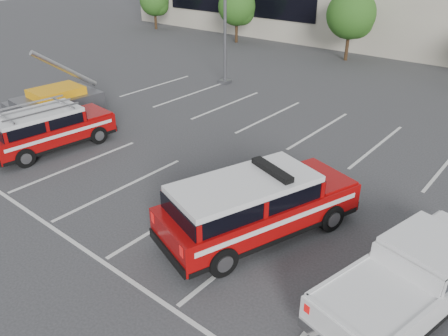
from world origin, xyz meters
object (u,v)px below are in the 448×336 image
Objects in this scene: tree_far_left at (155,2)px; utility_rig at (56,105)px; ladder_suv at (49,131)px; fire_chief_suv at (256,209)px; white_pickup at (413,282)px; tree_left at (238,8)px; tree_mid_left at (352,16)px.

utility_rig is (14.42, -19.71, -1.83)m from tree_far_left.
utility_rig reaches higher than ladder_suv.
fire_chief_suv is at bearing -37.90° from tree_far_left.
fire_chief_suv is at bearing -166.36° from white_pickup.
tree_mid_left is at bearing 0.00° from tree_left.
tree_mid_left reaches higher than ladder_suv.
tree_far_left is 0.82× the size of tree_mid_left.
tree_far_left is at bearing -180.00° from tree_mid_left.
tree_left is 27.49m from fire_chief_suv.
tree_left is (10.00, 0.00, 0.27)m from tree_far_left.
tree_far_left is 0.90× the size of tree_left.
tree_far_left is at bearing 130.53° from utility_rig.
utility_rig is at bearing -171.90° from white_pickup.
ladder_suv is 1.23× the size of utility_rig.
fire_chief_suv is 1.24× the size of ladder_suv.
ladder_suv is at bearing -164.51° from white_pickup.
tree_mid_left is at bearing 0.00° from tree_far_left.
tree_mid_left is 0.79× the size of fire_chief_suv.
white_pickup is at bearing -33.81° from tree_far_left.
utility_rig is (-3.00, 2.11, -0.09)m from ladder_suv.
tree_far_left is 20.01m from tree_mid_left.
tree_mid_left is 20.62m from utility_rig.
fire_chief_suv is 4.38m from white_pickup.
white_pickup is at bearing 19.06° from fire_chief_suv.
tree_left is at bearing 106.98° from utility_rig.
tree_left is 30.43m from white_pickup.
tree_far_left is 27.97m from ladder_suv.
tree_left reaches higher than white_pickup.
tree_far_left reaches higher than white_pickup.
tree_mid_left is at bearing 131.98° from white_pickup.
white_pickup is (4.38, 0.04, -0.18)m from fire_chief_suv.
fire_chief_suv is at bearing 8.71° from ladder_suv.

